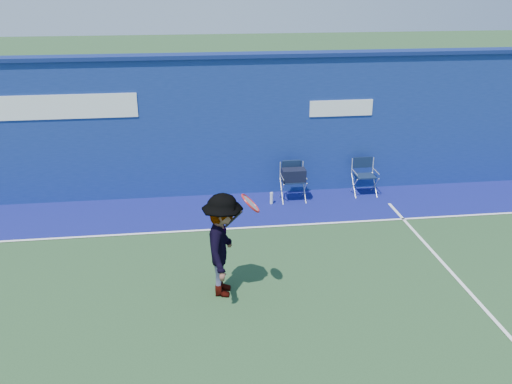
{
  "coord_description": "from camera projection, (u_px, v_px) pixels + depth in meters",
  "views": [
    {
      "loc": [
        0.28,
        -6.28,
        4.62
      ],
      "look_at": [
        1.42,
        2.6,
        1.0
      ],
      "focal_mm": 38.0,
      "sensor_mm": 36.0,
      "label": 1
    }
  ],
  "objects": [
    {
      "name": "ground",
      "position": [
        178.0,
        334.0,
        7.47
      ],
      "size": [
        80.0,
        80.0,
        0.0
      ],
      "primitive_type": "plane",
      "color": "#264525",
      "rests_on": "ground"
    },
    {
      "name": "court_lines",
      "position": [
        178.0,
        308.0,
        8.02
      ],
      "size": [
        24.0,
        12.0,
        0.01
      ],
      "color": "white",
      "rests_on": "out_of_bounds_strip"
    },
    {
      "name": "directors_chair_right",
      "position": [
        364.0,
        184.0,
        12.1
      ],
      "size": [
        0.49,
        0.44,
        0.82
      ],
      "color": "silver",
      "rests_on": "ground"
    },
    {
      "name": "tennis_player",
      "position": [
        223.0,
        245.0,
        8.14
      ],
      "size": [
        0.94,
        1.15,
        1.69
      ],
      "color": "#EA4738",
      "rests_on": "ground"
    },
    {
      "name": "stadium_wall",
      "position": [
        175.0,
        127.0,
        11.67
      ],
      "size": [
        24.0,
        0.5,
        3.08
      ],
      "color": "navy",
      "rests_on": "ground"
    },
    {
      "name": "directors_chair_left",
      "position": [
        293.0,
        185.0,
        11.75
      ],
      "size": [
        0.5,
        0.47,
        0.85
      ],
      "color": "silver",
      "rests_on": "ground"
    },
    {
      "name": "water_bottle",
      "position": [
        271.0,
        198.0,
        11.64
      ],
      "size": [
        0.07,
        0.07,
        0.26
      ],
      "primitive_type": "cylinder",
      "color": "silver",
      "rests_on": "ground"
    },
    {
      "name": "out_of_bounds_strip",
      "position": [
        179.0,
        213.0,
        11.24
      ],
      "size": [
        24.0,
        1.8,
        0.01
      ],
      "primitive_type": "cube",
      "color": "navy",
      "rests_on": "ground"
    }
  ]
}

